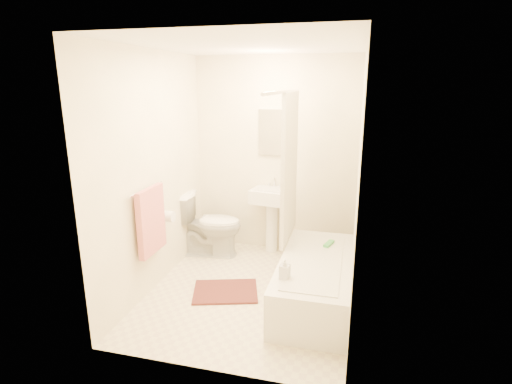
% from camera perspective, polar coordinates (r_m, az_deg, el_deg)
% --- Properties ---
extents(floor, '(2.40, 2.40, 0.00)m').
position_cam_1_polar(floor, '(4.24, -0.86, -14.04)').
color(floor, beige).
rests_on(floor, ground).
extents(ceiling, '(2.40, 2.40, 0.00)m').
position_cam_1_polar(ceiling, '(3.71, -1.01, 20.29)').
color(ceiling, white).
rests_on(ceiling, ground).
extents(wall_back, '(2.00, 0.02, 2.40)m').
position_cam_1_polar(wall_back, '(4.94, 2.72, 5.05)').
color(wall_back, beige).
rests_on(wall_back, ground).
extents(wall_left, '(0.02, 2.40, 2.40)m').
position_cam_1_polar(wall_left, '(4.17, -14.33, 2.67)').
color(wall_left, beige).
rests_on(wall_left, ground).
extents(wall_right, '(0.02, 2.40, 2.40)m').
position_cam_1_polar(wall_right, '(3.67, 14.31, 1.00)').
color(wall_right, beige).
rests_on(wall_right, ground).
extents(mirror, '(0.40, 0.03, 0.55)m').
position_cam_1_polar(mirror, '(4.88, 2.72, 8.48)').
color(mirror, white).
rests_on(mirror, wall_back).
extents(curtain_rod, '(0.03, 1.70, 0.03)m').
position_cam_1_polar(curtain_rod, '(3.73, 4.02, 14.08)').
color(curtain_rod, silver).
rests_on(curtain_rod, wall_back).
extents(shower_curtain, '(0.04, 0.80, 1.55)m').
position_cam_1_polar(shower_curtain, '(4.21, 4.81, 3.49)').
color(shower_curtain, silver).
rests_on(shower_curtain, curtain_rod).
extents(towel_bar, '(0.02, 0.60, 0.02)m').
position_cam_1_polar(towel_bar, '(3.96, -15.43, 0.45)').
color(towel_bar, silver).
rests_on(towel_bar, wall_left).
extents(towel, '(0.06, 0.45, 0.66)m').
position_cam_1_polar(towel, '(4.04, -14.74, -3.97)').
color(towel, '#CC7266').
rests_on(towel, towel_bar).
extents(toilet_paper, '(0.11, 0.12, 0.12)m').
position_cam_1_polar(toilet_paper, '(4.37, -12.36, -3.44)').
color(toilet_paper, white).
rests_on(toilet_paper, wall_left).
extents(toilet, '(0.84, 0.53, 0.78)m').
position_cam_1_polar(toilet, '(4.98, -6.65, -4.62)').
color(toilet, white).
rests_on(toilet, floor).
extents(sink, '(0.51, 0.43, 0.90)m').
position_cam_1_polar(sink, '(5.00, 2.18, -3.73)').
color(sink, white).
rests_on(sink, floor).
extents(bathtub, '(0.68, 1.54, 0.43)m').
position_cam_1_polar(bathtub, '(4.03, 8.46, -12.38)').
color(bathtub, silver).
rests_on(bathtub, floor).
extents(bath_mat, '(0.76, 0.65, 0.02)m').
position_cam_1_polar(bath_mat, '(4.23, -4.38, -13.97)').
color(bath_mat, '#4C2C1E').
rests_on(bath_mat, floor).
extents(soap_bottle, '(0.10, 0.10, 0.18)m').
position_cam_1_polar(soap_bottle, '(3.52, 4.13, -10.88)').
color(soap_bottle, white).
rests_on(soap_bottle, bathtub).
extents(scrub_brush, '(0.11, 0.19, 0.04)m').
position_cam_1_polar(scrub_brush, '(4.27, 10.36, -7.32)').
color(scrub_brush, green).
rests_on(scrub_brush, bathtub).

